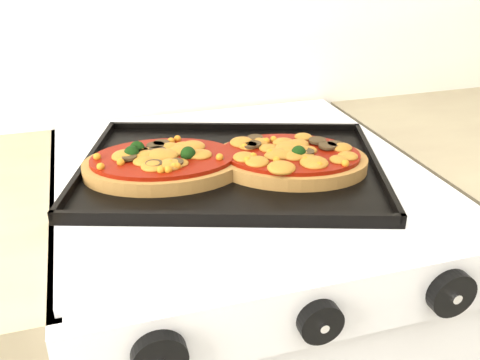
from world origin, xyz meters
name	(u,v)px	position (x,y,z in m)	size (l,w,h in m)	color
control_panel	(313,311)	(-0.02, 1.39, 0.85)	(0.60, 0.02, 0.09)	silver
knob_left	(160,357)	(-0.21, 1.37, 0.85)	(0.06, 0.06, 0.02)	black
knob_center	(320,322)	(-0.02, 1.37, 0.85)	(0.06, 0.06, 0.02)	black
knob_right	(451,293)	(0.16, 1.37, 0.85)	(0.06, 0.06, 0.02)	black
baking_tray	(231,166)	(-0.03, 1.68, 0.92)	(0.47, 0.35, 0.02)	black
pizza_left	(164,162)	(-0.14, 1.69, 0.94)	(0.25, 0.17, 0.04)	#A06C37
pizza_right	(290,157)	(0.06, 1.65, 0.94)	(0.25, 0.17, 0.04)	#A06C37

